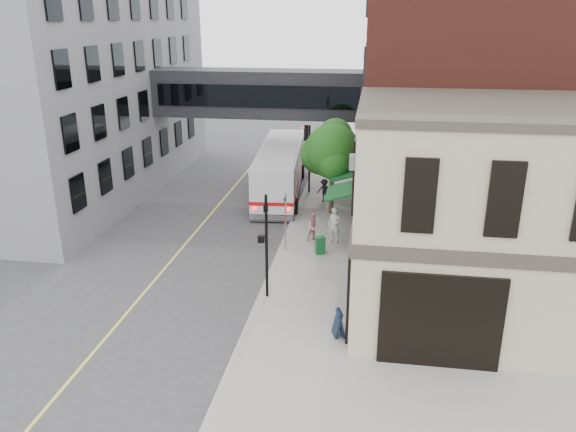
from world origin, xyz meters
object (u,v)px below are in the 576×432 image
(bus, at_px, (280,168))
(newspaper_box, at_px, (320,245))
(pedestrian_a, at_px, (334,225))
(sandwich_board, at_px, (339,323))
(pedestrian_c, at_px, (324,190))
(pedestrian_b, at_px, (314,227))

(bus, xyz_separation_m, newspaper_box, (3.70, -10.04, -1.18))
(pedestrian_a, distance_m, sandwich_board, 9.11)
(bus, xyz_separation_m, pedestrian_c, (3.13, -1.81, -0.87))
(newspaper_box, height_order, sandwich_board, sandwich_board)
(pedestrian_b, xyz_separation_m, newspaper_box, (0.50, -1.63, -0.32))
(pedestrian_a, relative_size, sandwich_board, 1.86)
(pedestrian_b, bearing_deg, bus, 78.57)
(bus, relative_size, pedestrian_c, 7.94)
(pedestrian_b, distance_m, sandwich_board, 9.33)
(bus, distance_m, newspaper_box, 10.77)
(pedestrian_b, bearing_deg, sandwich_board, -110.22)
(bus, distance_m, pedestrian_b, 9.04)
(pedestrian_b, distance_m, newspaper_box, 1.74)
(pedestrian_a, height_order, sandwich_board, pedestrian_a)
(sandwich_board, bearing_deg, newspaper_box, 83.33)
(bus, height_order, sandwich_board, bus)
(pedestrian_c, distance_m, newspaper_box, 8.26)
(pedestrian_b, height_order, newspaper_box, pedestrian_b)
(pedestrian_a, height_order, newspaper_box, pedestrian_a)
(bus, distance_m, pedestrian_a, 9.52)
(bus, bearing_deg, pedestrian_c, -29.98)
(pedestrian_a, relative_size, newspaper_box, 2.15)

